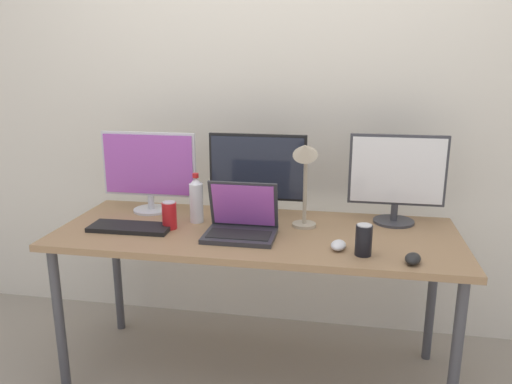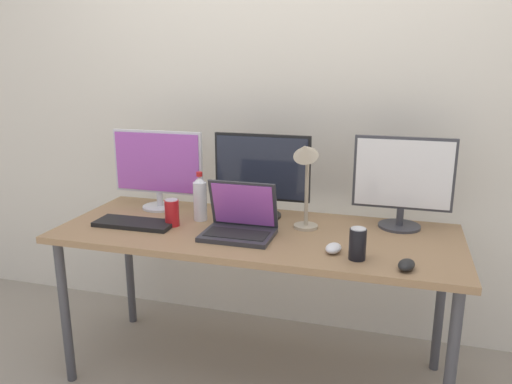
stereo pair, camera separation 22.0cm
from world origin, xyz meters
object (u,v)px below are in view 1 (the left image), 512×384
(mouse_by_laptop, at_px, (338,245))
(water_bottle, at_px, (196,200))
(soda_can_by_laptop, at_px, (169,215))
(monitor_center, at_px, (257,173))
(monitor_right, at_px, (397,176))
(desk_lamp, at_px, (305,168))
(soda_can_near_keyboard, at_px, (364,240))
(mouse_by_keyboard, at_px, (413,259))
(work_desk, at_px, (256,243))
(monitor_left, at_px, (149,169))
(keyboard_main, at_px, (131,227))
(laptop_silver, at_px, (241,223))

(mouse_by_laptop, distance_m, water_bottle, 0.72)
(soda_can_by_laptop, bearing_deg, monitor_center, 34.52)
(monitor_right, distance_m, desk_lamp, 0.45)
(soda_can_near_keyboard, bearing_deg, monitor_right, 70.63)
(mouse_by_keyboard, height_order, water_bottle, water_bottle)
(mouse_by_laptop, bearing_deg, work_desk, 162.85)
(monitor_left, distance_m, water_bottle, 0.33)
(monitor_left, bearing_deg, work_desk, -19.04)
(monitor_right, relative_size, mouse_by_keyboard, 4.63)
(soda_can_near_keyboard, bearing_deg, work_desk, 155.78)
(desk_lamp, bearing_deg, monitor_center, 147.89)
(monitor_left, distance_m, keyboard_main, 0.36)
(monitor_center, bearing_deg, soda_can_near_keyboard, -39.95)
(mouse_by_keyboard, bearing_deg, laptop_silver, -179.73)
(monitor_left, bearing_deg, monitor_right, 1.24)
(keyboard_main, bearing_deg, water_bottle, 30.65)
(keyboard_main, xyz_separation_m, desk_lamp, (0.77, 0.15, 0.28))
(monitor_center, height_order, soda_can_near_keyboard, monitor_center)
(monitor_left, bearing_deg, monitor_center, 0.77)
(work_desk, distance_m, keyboard_main, 0.57)
(monitor_left, relative_size, soda_can_by_laptop, 3.81)
(monitor_right, height_order, water_bottle, monitor_right)
(mouse_by_laptop, bearing_deg, desk_lamp, 133.01)
(water_bottle, relative_size, soda_can_by_laptop, 1.87)
(monitor_left, distance_m, mouse_by_laptop, 1.04)
(work_desk, relative_size, soda_can_near_keyboard, 14.24)
(water_bottle, height_order, soda_can_by_laptop, water_bottle)
(mouse_by_keyboard, bearing_deg, monitor_right, 108.63)
(work_desk, height_order, soda_can_by_laptop, soda_can_by_laptop)
(mouse_by_laptop, bearing_deg, soda_can_by_laptop, 177.72)
(monitor_right, xyz_separation_m, water_bottle, (-0.92, -0.15, -0.12))
(monitor_left, distance_m, laptop_silver, 0.61)
(monitor_right, relative_size, soda_can_by_laptop, 3.49)
(water_bottle, xyz_separation_m, soda_can_by_laptop, (-0.09, -0.12, -0.05))
(laptop_silver, height_order, soda_can_by_laptop, laptop_silver)
(laptop_silver, relative_size, soda_can_by_laptop, 2.43)
(monitor_center, relative_size, laptop_silver, 1.53)
(monitor_left, relative_size, monitor_center, 1.02)
(mouse_by_laptop, bearing_deg, mouse_by_keyboard, -11.76)
(monitor_right, bearing_deg, mouse_by_laptop, -122.59)
(mouse_by_keyboard, xyz_separation_m, soda_can_by_laptop, (-1.04, 0.22, 0.04))
(monitor_right, bearing_deg, monitor_left, -178.76)
(monitor_left, distance_m, monitor_center, 0.55)
(mouse_by_laptop, height_order, water_bottle, water_bottle)
(water_bottle, distance_m, soda_can_by_laptop, 0.16)
(work_desk, relative_size, monitor_center, 3.82)
(desk_lamp, bearing_deg, keyboard_main, -169.34)
(work_desk, bearing_deg, monitor_right, 19.96)
(monitor_left, xyz_separation_m, monitor_right, (1.20, 0.03, 0.01))
(monitor_left, bearing_deg, mouse_by_laptop, -21.05)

